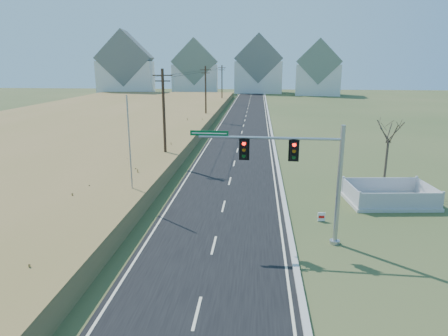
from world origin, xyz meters
TOP-DOWN VIEW (x-y plane):
  - ground at (0.00, 0.00)m, footprint 260.00×260.00m
  - road at (0.00, 50.00)m, footprint 8.00×180.00m
  - curb at (4.15, 50.00)m, footprint 0.30×180.00m
  - reed_marsh at (-24.00, 40.00)m, footprint 38.00×110.00m
  - utility_pole_near at (-6.50, 15.00)m, footprint 1.80×0.26m
  - utility_pole_mid at (-6.50, 45.00)m, footprint 1.80×0.26m
  - utility_pole_far at (-6.50, 75.00)m, footprint 1.80×0.26m
  - condo_nw at (-38.00, 100.00)m, footprint 17.69×13.38m
  - condo_nnw at (-18.00, 108.00)m, footprint 14.93×11.17m
  - condo_n at (2.00, 112.00)m, footprint 15.27×10.20m
  - condo_ne at (20.00, 104.00)m, footprint 14.12×10.51m
  - traffic_signal_mast at (4.67, -1.05)m, footprint 8.13×0.63m
  - fence_enclosure at (11.47, 5.87)m, footprint 6.09×4.46m
  - open_sign at (6.24, 2.00)m, footprint 0.46×0.11m
  - flagpole at (-6.18, 3.67)m, footprint 0.34×0.34m
  - bare_tree at (12.04, 9.06)m, footprint 2.17×2.17m

SIDE VIEW (x-z plane):
  - ground at x=0.00m, z-range 0.00..0.00m
  - road at x=0.00m, z-range 0.00..0.06m
  - curb at x=4.15m, z-range 0.00..0.18m
  - fence_enclosure at x=11.47m, z-range -0.38..0.92m
  - open_sign at x=6.24m, z-range 0.02..0.58m
  - reed_marsh at x=-24.00m, z-range 0.00..1.30m
  - flagpole at x=-6.18m, z-range -0.76..6.76m
  - traffic_signal_mast at x=4.67m, z-range 0.81..7.28m
  - bare_tree at x=12.04m, z-range 1.76..7.53m
  - utility_pole_near at x=-6.50m, z-range 0.18..9.18m
  - utility_pole_mid at x=-6.50m, z-range 0.18..9.18m
  - utility_pole_far at x=-6.50m, z-range 0.18..9.18m
  - condo_ne at x=20.00m, z-range -1.42..15.10m
  - condo_nnw at x=-18.00m, z-range -1.58..15.45m
  - condo_n at x=2.00m, z-range -1.66..16.88m
  - condo_nw at x=-38.00m, z-range -1.82..17.23m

